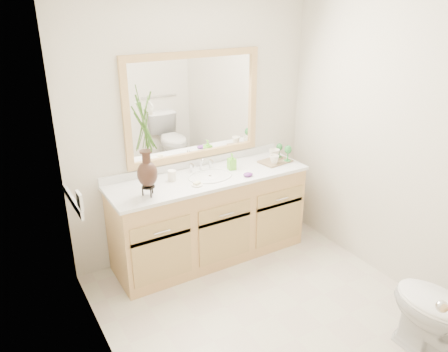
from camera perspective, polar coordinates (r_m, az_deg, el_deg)
floor at (r=3.62m, az=6.39°, el=-17.69°), size 2.60×2.60×0.00m
wall_back at (r=4.03m, az=-4.00°, el=6.24°), size 2.40×0.02×2.40m
wall_left at (r=2.50m, az=-15.14°, el=-5.15°), size 0.02×2.60×2.40m
wall_right at (r=3.81m, az=21.86°, el=3.67°), size 0.02×2.60×2.40m
vanity at (r=4.10m, az=-1.88°, el=-5.53°), size 1.80×0.55×0.80m
counter at (r=3.92m, az=-1.96°, el=-0.17°), size 1.84×0.57×0.03m
sink at (r=3.92m, az=-1.83°, el=-0.78°), size 0.38×0.34×0.23m
mirror at (r=3.96m, az=-3.93°, el=9.01°), size 1.32×0.04×0.97m
switch_plate at (r=3.27m, az=-18.34°, el=-3.03°), size 0.02×0.12×0.12m
door at (r=2.14m, az=22.56°, el=-17.89°), size 0.80×0.03×2.00m
toilet at (r=3.36m, az=26.79°, el=-16.00°), size 0.42×0.75×0.74m
flower_vase at (r=3.39m, az=-10.37°, el=5.73°), size 0.19×0.19×0.79m
tumbler at (r=3.82m, az=-6.83°, el=0.04°), size 0.07×0.07×0.09m
soap_dish at (r=3.72m, az=-3.55°, el=-1.10°), size 0.10×0.10×0.03m
soap_bottle at (r=4.04m, az=1.02°, el=1.81°), size 0.07×0.07×0.14m
purple_dish at (r=3.90m, az=3.17°, el=0.21°), size 0.11×0.09×0.03m
tray at (r=4.26m, az=6.71°, el=1.92°), size 0.33×0.24×0.02m
mug_left at (r=4.17m, az=6.57°, el=2.21°), size 0.09×0.09×0.09m
mug_right at (r=4.29m, az=6.59°, el=2.91°), size 0.12×0.12×0.10m
goblet_front at (r=4.24m, az=8.36°, el=3.31°), size 0.07×0.07×0.16m
goblet_back at (r=4.34m, az=7.25°, el=3.68°), size 0.06×0.06×0.14m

